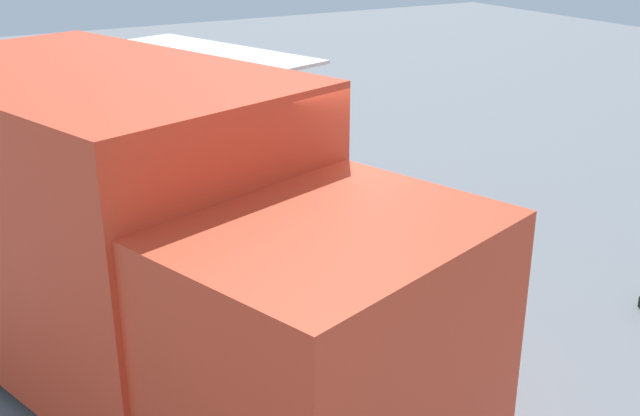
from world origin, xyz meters
name	(u,v)px	position (x,y,z in m)	size (l,w,h in m)	color
ground_plane	(229,342)	(0.00, 0.00, 0.00)	(40.00, 40.00, 0.00)	slate
food_truck	(146,248)	(-0.25, 0.77, 1.21)	(5.60, 3.57, 2.55)	#EA4325
planter_flowering_near	(213,163)	(4.02, -1.54, 0.35)	(0.47, 0.47, 0.70)	#B17754
plaza_bench	(329,176)	(2.66, -2.65, 0.36)	(1.67, 1.07, 0.48)	#403118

